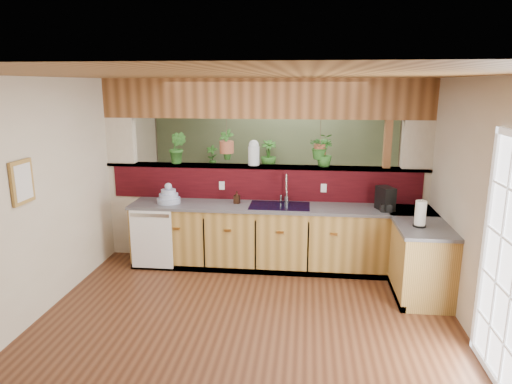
# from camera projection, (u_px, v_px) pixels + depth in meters

# --- Properties ---
(ground) EXTENTS (4.60, 7.00, 0.01)m
(ground) POSITION_uv_depth(u_px,v_px,m) (253.00, 298.00, 5.52)
(ground) COLOR #4F2A18
(ground) RESTS_ON ground
(ceiling) EXTENTS (4.60, 7.00, 0.01)m
(ceiling) POSITION_uv_depth(u_px,v_px,m) (253.00, 77.00, 4.92)
(ceiling) COLOR brown
(ceiling) RESTS_ON ground
(wall_back) EXTENTS (4.60, 0.02, 2.60)m
(wall_back) POSITION_uv_depth(u_px,v_px,m) (275.00, 150.00, 8.61)
(wall_back) COLOR beige
(wall_back) RESTS_ON ground
(wall_left) EXTENTS (0.02, 7.00, 2.60)m
(wall_left) POSITION_uv_depth(u_px,v_px,m) (63.00, 188.00, 5.47)
(wall_left) COLOR beige
(wall_left) RESTS_ON ground
(wall_right) EXTENTS (0.02, 7.00, 2.60)m
(wall_right) POSITION_uv_depth(u_px,v_px,m) (462.00, 199.00, 4.97)
(wall_right) COLOR beige
(wall_right) RESTS_ON ground
(pass_through_partition) EXTENTS (4.60, 0.21, 2.60)m
(pass_through_partition) POSITION_uv_depth(u_px,v_px,m) (266.00, 179.00, 6.55)
(pass_through_partition) COLOR beige
(pass_through_partition) RESTS_ON ground
(pass_through_ledge) EXTENTS (4.60, 0.21, 0.04)m
(pass_through_ledge) POSITION_uv_depth(u_px,v_px,m) (264.00, 167.00, 6.51)
(pass_through_ledge) COLOR brown
(pass_through_ledge) RESTS_ON ground
(header_beam) EXTENTS (4.60, 0.15, 0.55)m
(header_beam) POSITION_uv_depth(u_px,v_px,m) (264.00, 99.00, 6.29)
(header_beam) COLOR brown
(header_beam) RESTS_ON ground
(sage_backwall) EXTENTS (4.55, 0.02, 2.55)m
(sage_backwall) POSITION_uv_depth(u_px,v_px,m) (275.00, 150.00, 8.59)
(sage_backwall) COLOR #556645
(sage_backwall) RESTS_ON ground
(countertop) EXTENTS (4.14, 1.52, 0.90)m
(countertop) POSITION_uv_depth(u_px,v_px,m) (322.00, 241.00, 6.17)
(countertop) COLOR olive
(countertop) RESTS_ON ground
(dishwasher) EXTENTS (0.58, 0.03, 0.82)m
(dishwasher) POSITION_uv_depth(u_px,v_px,m) (151.00, 239.00, 6.22)
(dishwasher) COLOR white
(dishwasher) RESTS_ON ground
(navy_sink) EXTENTS (0.82, 0.50, 0.18)m
(navy_sink) POSITION_uv_depth(u_px,v_px,m) (279.00, 211.00, 6.25)
(navy_sink) COLOR black
(navy_sink) RESTS_ON countertop
(french_door) EXTENTS (0.06, 1.02, 2.16)m
(french_door) POSITION_uv_depth(u_px,v_px,m) (506.00, 266.00, 3.78)
(french_door) COLOR white
(french_door) RESTS_ON ground
(framed_print) EXTENTS (0.04, 0.35, 0.45)m
(framed_print) POSITION_uv_depth(u_px,v_px,m) (22.00, 182.00, 4.64)
(framed_print) COLOR olive
(framed_print) RESTS_ON wall_left
(faucet) EXTENTS (0.18, 0.18, 0.42)m
(faucet) POSITION_uv_depth(u_px,v_px,m) (286.00, 187.00, 6.33)
(faucet) COLOR #B7B7B2
(faucet) RESTS_ON countertop
(dish_stack) EXTENTS (0.33, 0.33, 0.28)m
(dish_stack) POSITION_uv_depth(u_px,v_px,m) (169.00, 197.00, 6.36)
(dish_stack) COLOR #9DAACB
(dish_stack) RESTS_ON countertop
(soap_dispenser) EXTENTS (0.09, 0.09, 0.17)m
(soap_dispenser) POSITION_uv_depth(u_px,v_px,m) (237.00, 197.00, 6.33)
(soap_dispenser) COLOR #331E12
(soap_dispenser) RESTS_ON countertop
(coffee_maker) EXTENTS (0.16, 0.28, 0.31)m
(coffee_maker) POSITION_uv_depth(u_px,v_px,m) (385.00, 200.00, 5.99)
(coffee_maker) COLOR black
(coffee_maker) RESTS_ON countertop
(paper_towel) EXTENTS (0.15, 0.15, 0.33)m
(paper_towel) POSITION_uv_depth(u_px,v_px,m) (420.00, 214.00, 5.29)
(paper_towel) COLOR black
(paper_towel) RESTS_ON countertop
(glass_jar) EXTENTS (0.16, 0.16, 0.36)m
(glass_jar) POSITION_uv_depth(u_px,v_px,m) (254.00, 153.00, 6.48)
(glass_jar) COLOR silver
(glass_jar) RESTS_ON pass_through_ledge
(ledge_plant_left) EXTENTS (0.29, 0.25, 0.47)m
(ledge_plant_left) POSITION_uv_depth(u_px,v_px,m) (178.00, 148.00, 6.59)
(ledge_plant_left) COLOR #2A6222
(ledge_plant_left) RESTS_ON pass_through_ledge
(ledge_plant_right) EXTENTS (0.25, 0.25, 0.38)m
(ledge_plant_right) POSITION_uv_depth(u_px,v_px,m) (324.00, 153.00, 6.37)
(ledge_plant_right) COLOR #2A6222
(ledge_plant_right) RESTS_ON pass_through_ledge
(hanging_plant_a) EXTENTS (0.27, 0.23, 0.56)m
(hanging_plant_a) POSITION_uv_depth(u_px,v_px,m) (226.00, 135.00, 6.47)
(hanging_plant_a) COLOR brown
(hanging_plant_a) RESTS_ON header_beam
(hanging_plant_b) EXTENTS (0.38, 0.35, 0.49)m
(hanging_plant_b) POSITION_uv_depth(u_px,v_px,m) (320.00, 135.00, 6.32)
(hanging_plant_b) COLOR brown
(hanging_plant_b) RESTS_ON header_beam
(shelving_console) EXTENTS (1.57, 0.71, 1.01)m
(shelving_console) POSITION_uv_depth(u_px,v_px,m) (243.00, 194.00, 8.61)
(shelving_console) COLOR black
(shelving_console) RESTS_ON ground
(shelf_plant_a) EXTENTS (0.22, 0.16, 0.40)m
(shelf_plant_a) POSITION_uv_depth(u_px,v_px,m) (212.00, 156.00, 8.51)
(shelf_plant_a) COLOR #2A6222
(shelf_plant_a) RESTS_ON shelving_console
(shelf_plant_b) EXTENTS (0.32, 0.32, 0.51)m
(shelf_plant_b) POSITION_uv_depth(u_px,v_px,m) (269.00, 154.00, 8.38)
(shelf_plant_b) COLOR #2A6222
(shelf_plant_b) RESTS_ON shelving_console
(floor_plant) EXTENTS (0.75, 0.70, 0.68)m
(floor_plant) POSITION_uv_depth(u_px,v_px,m) (319.00, 217.00, 7.68)
(floor_plant) COLOR #2A6222
(floor_plant) RESTS_ON ground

